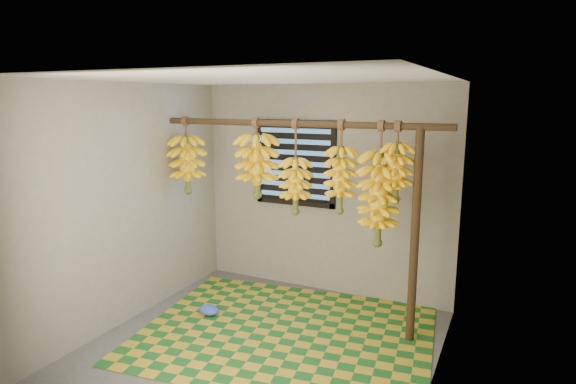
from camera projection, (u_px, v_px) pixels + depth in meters
The scene contains 16 objects.
floor at pixel (262, 347), 4.43m from camera, with size 3.00×3.00×0.01m, color #4D4D4D.
ceiling at pixel (259, 78), 3.96m from camera, with size 3.00×3.00×0.01m, color silver.
wall_back at pixel (324, 190), 5.53m from camera, with size 3.00×0.01×2.40m, color gray.
wall_left at pixel (130, 204), 4.83m from camera, with size 0.01×3.00×2.40m, color gray.
wall_right at pixel (439, 241), 3.56m from camera, with size 0.01×3.00×2.40m, color gray.
window at pixel (295, 163), 5.59m from camera, with size 1.00×0.04×1.00m.
hanging_pole at pixel (295, 124), 4.66m from camera, with size 0.06×0.06×3.00m, color #3D2B16.
support_post at pixel (415, 238), 4.34m from camera, with size 0.08×0.08×2.00m, color #3D2B16.
woven_mat at pixel (286, 333), 4.67m from camera, with size 2.74×2.19×0.01m, color #1A5B21.
plastic_bag at pixel (209, 310), 5.04m from camera, with size 0.24×0.17×0.10m, color blue.
banana_bunch_a at pixel (187, 164), 5.31m from camera, with size 0.38×0.38×0.84m.
banana_bunch_b at pixel (257, 166), 4.93m from camera, with size 0.42×0.42×0.81m.
banana_bunch_c at pixel (296, 186), 4.77m from camera, with size 0.30×0.30×0.95m.
banana_bunch_d at pixel (340, 180), 4.56m from camera, with size 0.30×0.30×0.89m.
banana_bunch_e at pixel (379, 199), 4.43m from camera, with size 0.38×0.38×1.16m.
banana_bunch_f at pixel (396, 173), 4.31m from camera, with size 0.29×0.29×0.74m.
Camera 1 is at (1.97, -3.57, 2.24)m, focal length 30.00 mm.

